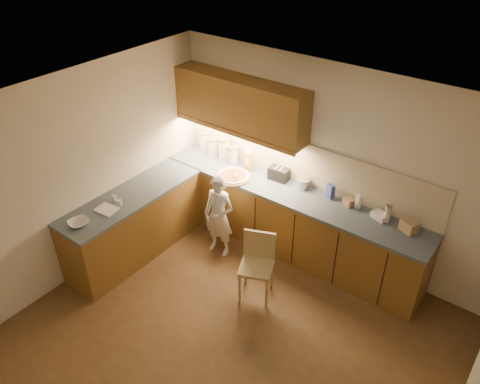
{
  "coord_description": "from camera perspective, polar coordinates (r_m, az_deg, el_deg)",
  "views": [
    {
      "loc": [
        2.16,
        -2.72,
        4.23
      ],
      "look_at": [
        -0.8,
        1.2,
        1.0
      ],
      "focal_mm": 35.0,
      "sensor_mm": 36.0,
      "label": 1
    }
  ],
  "objects": [
    {
      "name": "toaster",
      "position": [
        6.26,
        4.76,
        2.23
      ],
      "size": [
        0.28,
        0.17,
        0.18
      ],
      "rotation": [
        0.0,
        0.0,
        0.05
      ],
      "color": "black",
      "rests_on": "l_counter"
    },
    {
      "name": "mixing_bowl",
      "position": [
        5.75,
        -19.09,
        -3.59
      ],
      "size": [
        0.28,
        0.28,
        0.06
      ],
      "primitive_type": "imported",
      "rotation": [
        0.0,
        0.0,
        -0.24
      ],
      "color": "silver",
      "rests_on": "l_counter"
    },
    {
      "name": "wooden_chair",
      "position": [
        5.62,
        2.14,
        -8.37
      ],
      "size": [
        0.5,
        0.5,
        0.85
      ],
      "rotation": [
        0.0,
        0.0,
        0.4
      ],
      "color": "tan",
      "rests_on": "ground"
    },
    {
      "name": "canister_c",
      "position": [
        6.68,
        -1.91,
        5.27
      ],
      "size": [
        0.18,
        0.18,
        0.33
      ],
      "rotation": [
        0.0,
        0.0,
        -0.34
      ],
      "color": "silver",
      "rests_on": "l_counter"
    },
    {
      "name": "card_box_b",
      "position": [
        5.66,
        19.94,
        -3.9
      ],
      "size": [
        0.23,
        0.2,
        0.14
      ],
      "primitive_type": "cube",
      "rotation": [
        0.0,
        0.0,
        -0.4
      ],
      "color": "tan",
      "rests_on": "l_counter"
    },
    {
      "name": "spice_jar_a",
      "position": [
        6.05,
        -15.09,
        -0.72
      ],
      "size": [
        0.07,
        0.07,
        0.07
      ],
      "primitive_type": "cylinder",
      "rotation": [
        0.0,
        0.0,
        0.38
      ],
      "color": "silver",
      "rests_on": "l_counter"
    },
    {
      "name": "backsplash",
      "position": [
        6.14,
        7.62,
        3.54
      ],
      "size": [
        3.75,
        0.02,
        0.58
      ],
      "primitive_type": "cube",
      "color": "beige",
      "rests_on": "l_counter"
    },
    {
      "name": "pizza_on_board",
      "position": [
        6.31,
        -0.82,
        1.95
      ],
      "size": [
        0.49,
        0.49,
        0.2
      ],
      "rotation": [
        0.0,
        0.0,
        -0.35
      ],
      "color": "#A37951",
      "rests_on": "l_counter"
    },
    {
      "name": "blue_box",
      "position": [
        5.97,
        10.99,
        0.08
      ],
      "size": [
        0.11,
        0.1,
        0.19
      ],
      "primitive_type": "cube",
      "rotation": [
        0.0,
        0.0,
        -0.43
      ],
      "color": "#3748A7",
      "rests_on": "l_counter"
    },
    {
      "name": "upper_cabinets",
      "position": [
        6.17,
        -0.03,
        10.64
      ],
      "size": [
        1.95,
        0.36,
        0.73
      ],
      "color": "brown",
      "rests_on": "ground"
    },
    {
      "name": "child",
      "position": [
        6.16,
        -2.57,
        -2.93
      ],
      "size": [
        0.46,
        0.33,
        1.18
      ],
      "primitive_type": "imported",
      "rotation": [
        0.0,
        0.0,
        0.1
      ],
      "color": "white",
      "rests_on": "ground"
    },
    {
      "name": "dough_cloth",
      "position": [
        5.91,
        -15.94,
        -2.07
      ],
      "size": [
        0.28,
        0.23,
        0.02
      ],
      "primitive_type": "cube",
      "rotation": [
        0.0,
        0.0,
        0.12
      ],
      "color": "white",
      "rests_on": "l_counter"
    },
    {
      "name": "card_box_a",
      "position": [
        5.91,
        13.08,
        -1.15
      ],
      "size": [
        0.16,
        0.14,
        0.1
      ],
      "primitive_type": "cube",
      "rotation": [
        0.0,
        0.0,
        -0.43
      ],
      "color": "tan",
      "rests_on": "l_counter"
    },
    {
      "name": "white_bottle",
      "position": [
        5.86,
        14.22,
        -1.15
      ],
      "size": [
        0.07,
        0.07,
        0.18
      ],
      "primitive_type": "cube",
      "rotation": [
        0.0,
        0.0,
        -0.21
      ],
      "color": "white",
      "rests_on": "l_counter"
    },
    {
      "name": "flat_pack",
      "position": [
        5.78,
        16.67,
        -2.78
      ],
      "size": [
        0.22,
        0.18,
        0.07
      ],
      "primitive_type": "cube",
      "rotation": [
        0.0,
        0.0,
        -0.33
      ],
      "color": "white",
      "rests_on": "l_counter"
    },
    {
      "name": "room",
      "position": [
        4.31,
        -1.13,
        -3.01
      ],
      "size": [
        4.54,
        4.5,
        2.62
      ],
      "color": "brown",
      "rests_on": "ground"
    },
    {
      "name": "oil_jug",
      "position": [
        6.44,
        1.05,
        3.87
      ],
      "size": [
        0.11,
        0.08,
        0.31
      ],
      "rotation": [
        0.0,
        0.0,
        -0.08
      ],
      "color": "#B09323",
      "rests_on": "l_counter"
    },
    {
      "name": "tall_jar",
      "position": [
        5.7,
        17.58,
        -2.53
      ],
      "size": [
        0.07,
        0.07,
        0.23
      ],
      "rotation": [
        0.0,
        0.0,
        -0.1
      ],
      "color": "silver",
      "rests_on": "l_counter"
    },
    {
      "name": "canister_d",
      "position": [
        6.61,
        -0.9,
        4.58
      ],
      "size": [
        0.16,
        0.16,
        0.26
      ],
      "rotation": [
        0.0,
        0.0,
        0.42
      ],
      "color": "beige",
      "rests_on": "l_counter"
    },
    {
      "name": "spice_jar_b",
      "position": [
        5.95,
        -14.5,
        -1.25
      ],
      "size": [
        0.07,
        0.07,
        0.08
      ],
      "primitive_type": "cylinder",
      "rotation": [
        0.0,
        0.0,
        0.3
      ],
      "color": "silver",
      "rests_on": "l_counter"
    },
    {
      "name": "canister_b",
      "position": [
        6.82,
        -3.34,
        5.54
      ],
      "size": [
        0.15,
        0.15,
        0.27
      ],
      "rotation": [
        0.0,
        0.0,
        0.17
      ],
      "color": "white",
      "rests_on": "l_counter"
    },
    {
      "name": "canister_a",
      "position": [
        6.93,
        -4.37,
        6.09
      ],
      "size": [
        0.15,
        0.15,
        0.3
      ],
      "rotation": [
        0.0,
        0.0,
        -0.35
      ],
      "color": "white",
      "rests_on": "l_counter"
    },
    {
      "name": "l_counter",
      "position": [
        6.28,
        -0.63,
        -3.55
      ],
      "size": [
        3.77,
        2.62,
        0.92
      ],
      "color": "brown",
      "rests_on": "ground"
    },
    {
      "name": "steel_pot",
      "position": [
        6.13,
        7.7,
        1.04
      ],
      "size": [
        0.17,
        0.17,
        0.13
      ],
      "color": "#AEAEB3",
      "rests_on": "l_counter"
    }
  ]
}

